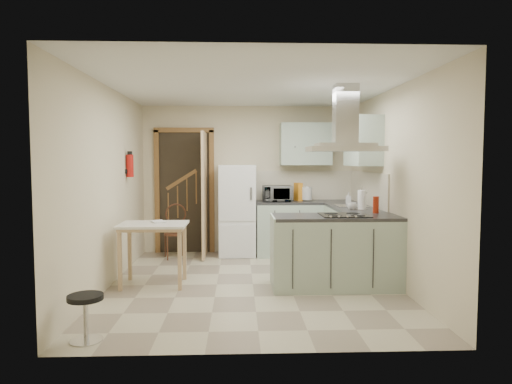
{
  "coord_description": "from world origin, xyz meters",
  "views": [
    {
      "loc": [
        -0.18,
        -5.73,
        1.59
      ],
      "look_at": [
        0.06,
        0.45,
        1.15
      ],
      "focal_mm": 32.0,
      "sensor_mm": 36.0,
      "label": 1
    }
  ],
  "objects_px": {
    "bentwood_chair": "(175,234)",
    "stool": "(86,318)",
    "fridge": "(237,210)",
    "drop_leaf_table": "(154,254)",
    "peninsula": "(336,252)",
    "microwave": "(277,194)",
    "extractor_hood": "(345,149)"
  },
  "relations": [
    {
      "from": "bentwood_chair",
      "to": "peninsula",
      "type": "bearing_deg",
      "value": -55.06
    },
    {
      "from": "peninsula",
      "to": "microwave",
      "type": "bearing_deg",
      "value": 106.11
    },
    {
      "from": "drop_leaf_table",
      "to": "bentwood_chair",
      "type": "xyz_separation_m",
      "value": [
        0.05,
        1.59,
        0.0
      ]
    },
    {
      "from": "fridge",
      "to": "peninsula",
      "type": "distance_m",
      "value": 2.35
    },
    {
      "from": "drop_leaf_table",
      "to": "microwave",
      "type": "height_order",
      "value": "microwave"
    },
    {
      "from": "extractor_hood",
      "to": "microwave",
      "type": "xyz_separation_m",
      "value": [
        -0.66,
        1.95,
        -0.69
      ]
    },
    {
      "from": "peninsula",
      "to": "stool",
      "type": "height_order",
      "value": "peninsula"
    },
    {
      "from": "bentwood_chair",
      "to": "microwave",
      "type": "relative_size",
      "value": 1.7
    },
    {
      "from": "microwave",
      "to": "peninsula",
      "type": "bearing_deg",
      "value": -77.91
    },
    {
      "from": "fridge",
      "to": "bentwood_chair",
      "type": "xyz_separation_m",
      "value": [
        -1.01,
        -0.19,
        -0.35
      ]
    },
    {
      "from": "peninsula",
      "to": "drop_leaf_table",
      "type": "relative_size",
      "value": 1.85
    },
    {
      "from": "fridge",
      "to": "bentwood_chair",
      "type": "distance_m",
      "value": 1.09
    },
    {
      "from": "extractor_hood",
      "to": "stool",
      "type": "height_order",
      "value": "extractor_hood"
    },
    {
      "from": "fridge",
      "to": "bentwood_chair",
      "type": "height_order",
      "value": "fridge"
    },
    {
      "from": "bentwood_chair",
      "to": "microwave",
      "type": "distance_m",
      "value": 1.79
    },
    {
      "from": "extractor_hood",
      "to": "drop_leaf_table",
      "type": "relative_size",
      "value": 1.07
    },
    {
      "from": "peninsula",
      "to": "stool",
      "type": "xyz_separation_m",
      "value": [
        -2.54,
        -1.59,
        -0.24
      ]
    },
    {
      "from": "fridge",
      "to": "extractor_hood",
      "type": "xyz_separation_m",
      "value": [
        1.32,
        -1.98,
        0.97
      ]
    },
    {
      "from": "bentwood_chair",
      "to": "stool",
      "type": "height_order",
      "value": "bentwood_chair"
    },
    {
      "from": "peninsula",
      "to": "bentwood_chair",
      "type": "height_order",
      "value": "peninsula"
    },
    {
      "from": "stool",
      "to": "peninsula",
      "type": "bearing_deg",
      "value": 32.07
    },
    {
      "from": "extractor_hood",
      "to": "microwave",
      "type": "relative_size",
      "value": 1.94
    },
    {
      "from": "microwave",
      "to": "bentwood_chair",
      "type": "bearing_deg",
      "value": -178.44
    },
    {
      "from": "fridge",
      "to": "drop_leaf_table",
      "type": "relative_size",
      "value": 1.79
    },
    {
      "from": "peninsula",
      "to": "drop_leaf_table",
      "type": "bearing_deg",
      "value": 175.09
    },
    {
      "from": "peninsula",
      "to": "microwave",
      "type": "distance_m",
      "value": 2.11
    },
    {
      "from": "bentwood_chair",
      "to": "microwave",
      "type": "height_order",
      "value": "microwave"
    },
    {
      "from": "drop_leaf_table",
      "to": "stool",
      "type": "xyz_separation_m",
      "value": [
        -0.26,
        -1.79,
        -0.19
      ]
    },
    {
      "from": "fridge",
      "to": "drop_leaf_table",
      "type": "height_order",
      "value": "fridge"
    },
    {
      "from": "stool",
      "to": "extractor_hood",
      "type": "bearing_deg",
      "value": 31.08
    },
    {
      "from": "extractor_hood",
      "to": "bentwood_chair",
      "type": "bearing_deg",
      "value": 142.54
    },
    {
      "from": "peninsula",
      "to": "extractor_hood",
      "type": "bearing_deg",
      "value": 0.0
    }
  ]
}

